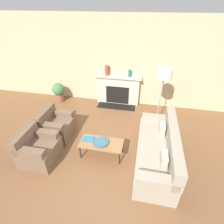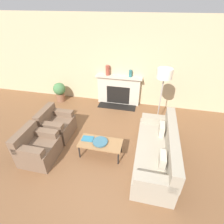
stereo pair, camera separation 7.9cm
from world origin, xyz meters
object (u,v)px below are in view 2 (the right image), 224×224
(couch, at_px, (157,151))
(coffee_table, at_px, (100,144))
(bowl, at_px, (100,142))
(mantel_vase_left, at_px, (108,70))
(mantel_vase_center_left, at_px, (130,73))
(fireplace, at_px, (119,90))
(armchair_near, at_px, (37,148))
(potted_plant, at_px, (60,91))
(armchair_far, at_px, (56,125))
(floor_lamp, at_px, (164,80))
(book, at_px, (88,139))

(couch, bearing_deg, coffee_table, -87.46)
(bowl, xyz_separation_m, mantel_vase_left, (-0.44, 2.59, 0.79))
(mantel_vase_center_left, bearing_deg, fireplace, -177.70)
(armchair_near, xyz_separation_m, potted_plant, (-0.79, 2.70, 0.10))
(couch, height_order, armchair_far, couch)
(floor_lamp, bearing_deg, armchair_near, -144.90)
(fireplace, relative_size, coffee_table, 1.57)
(floor_lamp, bearing_deg, bowl, -131.49)
(couch, xyz_separation_m, book, (-1.64, -0.01, 0.06))
(couch, relative_size, mantel_vase_center_left, 9.12)
(coffee_table, height_order, mantel_vase_center_left, mantel_vase_center_left)
(book, xyz_separation_m, potted_plant, (-1.85, 2.23, 0.01))
(couch, height_order, mantel_vase_left, mantel_vase_left)
(coffee_table, relative_size, floor_lamp, 0.57)
(couch, xyz_separation_m, bowl, (-1.31, -0.07, 0.08))
(fireplace, xyz_separation_m, coffee_table, (0.06, -2.57, -0.15))
(book, bearing_deg, armchair_near, -158.62)
(floor_lamp, bearing_deg, potted_plant, 166.94)
(armchair_near, bearing_deg, mantel_vase_left, -17.46)
(book, height_order, mantel_vase_left, mantel_vase_left)
(couch, distance_m, mantel_vase_center_left, 2.84)
(fireplace, distance_m, coffee_table, 2.58)
(armchair_near, relative_size, book, 2.85)
(coffee_table, xyz_separation_m, mantel_vase_left, (-0.45, 2.59, 0.85))
(bowl, relative_size, mantel_vase_left, 1.07)
(couch, distance_m, armchair_far, 2.73)
(book, bearing_deg, armchair_far, 155.76)
(fireplace, height_order, armchair_far, fireplace)
(floor_lamp, bearing_deg, mantel_vase_left, 147.44)
(fireplace, height_order, coffee_table, fireplace)
(armchair_far, bearing_deg, potted_plant, 23.60)
(fireplace, distance_m, floor_lamp, 2.00)
(book, height_order, potted_plant, potted_plant)
(coffee_table, relative_size, book, 3.59)
(mantel_vase_center_left, bearing_deg, book, -104.39)
(armchair_near, relative_size, floor_lamp, 0.45)
(armchair_far, bearing_deg, mantel_vase_left, -24.11)
(coffee_table, relative_size, mantel_vase_center_left, 4.32)
(floor_lamp, relative_size, potted_plant, 2.51)
(armchair_near, distance_m, mantel_vase_center_left, 3.57)
(armchair_far, height_order, mantel_vase_left, mantel_vase_left)
(book, height_order, mantel_vase_center_left, mantel_vase_center_left)
(mantel_vase_left, bearing_deg, coffee_table, -80.21)
(armchair_far, height_order, book, armchair_far)
(mantel_vase_center_left, bearing_deg, potted_plant, -172.98)
(book, relative_size, mantel_vase_left, 0.86)
(armchair_near, bearing_deg, book, -65.74)
(armchair_near, xyz_separation_m, book, (1.06, 0.48, 0.08))
(book, height_order, floor_lamp, floor_lamp)
(fireplace, relative_size, couch, 0.74)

